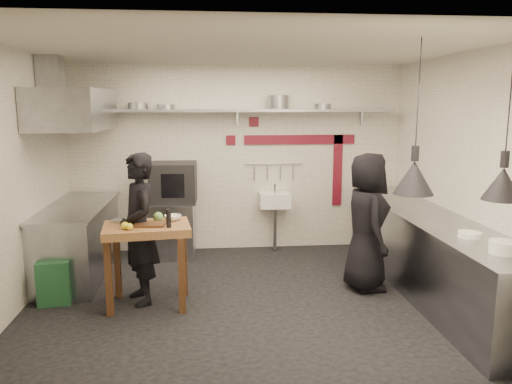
{
  "coord_description": "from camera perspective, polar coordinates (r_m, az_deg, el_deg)",
  "views": [
    {
      "loc": [
        -0.44,
        -5.42,
        2.23
      ],
      "look_at": [
        0.11,
        0.3,
        1.2
      ],
      "focal_mm": 35.0,
      "sensor_mm": 36.0,
      "label": 1
    }
  ],
  "objects": [
    {
      "name": "floor",
      "position": [
        5.88,
        -0.79,
        -12.14
      ],
      "size": [
        5.0,
        5.0,
        0.0
      ],
      "primitive_type": "plane",
      "color": "black",
      "rests_on": "ground"
    },
    {
      "name": "ceiling",
      "position": [
        5.47,
        -0.86,
        16.14
      ],
      "size": [
        5.0,
        5.0,
        0.0
      ],
      "primitive_type": "plane",
      "color": "beige",
      "rests_on": "floor"
    },
    {
      "name": "wall_back",
      "position": [
        7.58,
        -2.13,
        3.86
      ],
      "size": [
        5.0,
        0.04,
        2.8
      ],
      "primitive_type": "cube",
      "color": "white",
      "rests_on": "floor"
    },
    {
      "name": "wall_front",
      "position": [
        3.45,
        2.04,
        -3.75
      ],
      "size": [
        5.0,
        0.04,
        2.8
      ],
      "primitive_type": "cube",
      "color": "white",
      "rests_on": "floor"
    },
    {
      "name": "wall_left",
      "position": [
        5.86,
        -26.01,
        0.98
      ],
      "size": [
        0.04,
        4.2,
        2.8
      ],
      "primitive_type": "cube",
      "color": "white",
      "rests_on": "floor"
    },
    {
      "name": "wall_right",
      "position": [
        6.22,
        22.78,
        1.7
      ],
      "size": [
        0.04,
        4.2,
        2.8
      ],
      "primitive_type": "cube",
      "color": "white",
      "rests_on": "floor"
    },
    {
      "name": "red_band_horiz",
      "position": [
        7.65,
        5.02,
        5.99
      ],
      "size": [
        1.7,
        0.02,
        0.14
      ],
      "primitive_type": "cube",
      "color": "maroon",
      "rests_on": "wall_back"
    },
    {
      "name": "red_band_vert",
      "position": [
        7.83,
        9.3,
        2.46
      ],
      "size": [
        0.14,
        0.02,
        1.1
      ],
      "primitive_type": "cube",
      "color": "maroon",
      "rests_on": "wall_back"
    },
    {
      "name": "red_tile_a",
      "position": [
        7.54,
        -0.23,
        8.02
      ],
      "size": [
        0.14,
        0.02,
        0.14
      ],
      "primitive_type": "cube",
      "color": "maroon",
      "rests_on": "wall_back"
    },
    {
      "name": "red_tile_b",
      "position": [
        7.53,
        -2.9,
        5.95
      ],
      "size": [
        0.14,
        0.02,
        0.14
      ],
      "primitive_type": "cube",
      "color": "maroon",
      "rests_on": "wall_back"
    },
    {
      "name": "back_shelf",
      "position": [
        7.35,
        -2.08,
        9.29
      ],
      "size": [
        4.6,
        0.34,
        0.04
      ],
      "primitive_type": "cube",
      "color": "gray",
      "rests_on": "wall_back"
    },
    {
      "name": "shelf_bracket_left",
      "position": [
        7.63,
        -16.69,
        8.15
      ],
      "size": [
        0.04,
        0.06,
        0.24
      ],
      "primitive_type": "cube",
      "color": "gray",
      "rests_on": "wall_back"
    },
    {
      "name": "shelf_bracket_mid",
      "position": [
        7.51,
        -2.15,
        8.54
      ],
      "size": [
        0.04,
        0.06,
        0.24
      ],
      "primitive_type": "cube",
      "color": "gray",
      "rests_on": "wall_back"
    },
    {
      "name": "shelf_bracket_right",
      "position": [
        7.85,
        11.98,
        8.4
      ],
      "size": [
        0.04,
        0.06,
        0.24
      ],
      "primitive_type": "cube",
      "color": "gray",
      "rests_on": "wall_back"
    },
    {
      "name": "pan_far_left",
      "position": [
        7.41,
        -13.33,
        9.54
      ],
      "size": [
        0.38,
        0.38,
        0.09
      ],
      "primitive_type": "cylinder",
      "rotation": [
        0.0,
        0.0,
        0.41
      ],
      "color": "gray",
      "rests_on": "back_shelf"
    },
    {
      "name": "pan_mid_left",
      "position": [
        7.36,
        -10.25,
        9.57
      ],
      "size": [
        0.33,
        0.33,
        0.07
      ],
      "primitive_type": "cylinder",
      "rotation": [
        0.0,
        0.0,
        -0.35
      ],
      "color": "gray",
      "rests_on": "back_shelf"
    },
    {
      "name": "stock_pot",
      "position": [
        7.41,
        2.58,
        10.22
      ],
      "size": [
        0.4,
        0.4,
        0.2
      ],
      "primitive_type": "cylinder",
      "rotation": [
        0.0,
        0.0,
        -0.38
      ],
      "color": "gray",
      "rests_on": "back_shelf"
    },
    {
      "name": "pan_right",
      "position": [
        7.53,
        7.63,
        9.68
      ],
      "size": [
        0.3,
        0.3,
        0.08
      ],
      "primitive_type": "cylinder",
      "rotation": [
        0.0,
        0.0,
        0.28
      ],
      "color": "gray",
      "rests_on": "back_shelf"
    },
    {
      "name": "oven_stand",
      "position": [
        7.44,
        -9.66,
        -4.24
      ],
      "size": [
        0.7,
        0.64,
        0.8
      ],
      "primitive_type": "cube",
      "rotation": [
        0.0,
        0.0,
        -0.03
      ],
      "color": "gray",
      "rests_on": "floor"
    },
    {
      "name": "combi_oven",
      "position": [
        7.33,
        -9.41,
        1.07
      ],
      "size": [
        0.67,
        0.63,
        0.58
      ],
      "primitive_type": "cube",
      "rotation": [
        0.0,
        0.0,
        -0.03
      ],
      "color": "black",
      "rests_on": "oven_stand"
    },
    {
      "name": "oven_door",
      "position": [
        7.06,
        -9.58,
        0.72
      ],
      "size": [
        0.49,
        0.04,
        0.46
      ],
      "primitive_type": "cube",
      "rotation": [
        0.0,
        0.0,
        -0.03
      ],
      "color": "maroon",
      "rests_on": "combi_oven"
    },
    {
      "name": "oven_glass",
      "position": [
        7.04,
        -9.49,
        0.69
      ],
      "size": [
        0.32,
        0.02,
        0.34
      ],
      "primitive_type": "cube",
      "rotation": [
        0.0,
        0.0,
        -0.03
      ],
      "color": "black",
      "rests_on": "oven_door"
    },
    {
      "name": "hand_sink",
      "position": [
        7.55,
        2.15,
        -0.93
      ],
      "size": [
        0.46,
        0.34,
        0.22
      ],
      "primitive_type": "cube",
      "color": "white",
      "rests_on": "wall_back"
    },
    {
      "name": "sink_tap",
      "position": [
        7.52,
        2.16,
        0.42
      ],
      "size": [
        0.03,
        0.03,
        0.14
      ],
      "primitive_type": "cylinder",
      "color": "gray",
      "rests_on": "hand_sink"
    },
    {
      "name": "sink_drain",
      "position": [
        7.61,
        2.17,
        -4.24
      ],
      "size": [
        0.06,
        0.06,
        0.66
      ],
      "primitive_type": "cylinder",
      "color": "gray",
      "rests_on": "floor"
    },
    {
      "name": "utensil_rail",
      "position": [
        7.6,
        2.04,
        3.27
      ],
      "size": [
        0.9,
        0.02,
        0.02
      ],
      "primitive_type": "cylinder",
      "rotation": [
        0.0,
        1.57,
        0.0
      ],
      "color": "gray",
      "rests_on": "wall_back"
    },
    {
      "name": "counter_right",
      "position": [
        6.27,
        19.35,
        -6.94
      ],
      "size": [
        0.7,
        3.8,
        0.9
      ],
      "primitive_type": "cube",
      "color": "gray",
      "rests_on": "floor"
    },
    {
      "name": "counter_right_top",
      "position": [
        6.15,
        19.6,
        -2.79
      ],
      "size": [
        0.76,
        3.9,
        0.03
      ],
      "primitive_type": "cube",
      "color": "gray",
      "rests_on": "counter_right"
    },
    {
      "name": "plate_stack",
      "position": [
        4.89,
        26.49,
        -5.68
      ],
      "size": [
        0.32,
        0.32,
        0.11
      ],
      "primitive_type": "cylinder",
      "rotation": [
        0.0,
        0.0,
        0.36
      ],
      "color": "white",
      "rests_on": "counter_right_top"
    },
    {
      "name": "small_bowl_right",
      "position": [
        5.34,
        23.22,
        -4.5
      ],
      "size": [
        0.29,
        0.29,
        0.05
      ],
      "primitive_type": "cylinder",
      "rotation": [
        0.0,
        0.0,
        0.38
      ],
      "color": "white",
      "rests_on": "counter_right_top"
    },
    {
      "name": "counter_left",
      "position": [
        6.92,
        -19.67,
        -5.35
      ],
      "size": [
        0.7,
        1.9,
        0.9
      ],
      "primitive_type": "cube",
      "color": "gray",
      "rests_on": "floor"
    },
    {
      "name": "counter_left_top",
      "position": [
        6.82,
        -19.9,
        -1.58
      ],
      "size": [
        0.76,
        2.0,
        0.03
      ],
      "primitive_type": "cube",
      "color": "gray",
      "rests_on": "counter_left"
    },
    {
      "name": "extractor_hood",
      "position": [
        6.68,
        -20.12,
        8.86
      ],
      "size": [
        0.78,
        1.6,
        0.5
      ],
      "primitive_type": "cube",
      "color": "gray",
      "rests_on": "ceiling"
    },
    {
      "name": "hood_duct",
      "position": [
        6.75,
        -22.43,
        12.12
      ],
      "size": [
        0.28,
        0.28,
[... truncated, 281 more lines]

